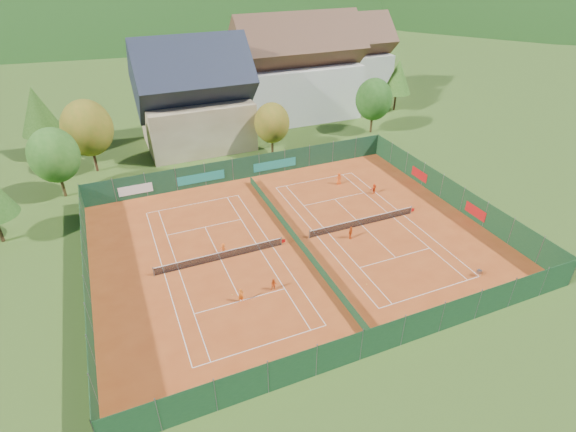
{
  "coord_description": "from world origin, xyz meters",
  "views": [
    {
      "loc": [
        -15.68,
        -35.01,
        26.67
      ],
      "look_at": [
        0.0,
        2.0,
        2.0
      ],
      "focal_mm": 28.0,
      "sensor_mm": 36.0,
      "label": 1
    }
  ],
  "objects_px": {
    "hotel_block_b": "(345,61)",
    "player_left_near": "(241,296)",
    "chalet": "(195,101)",
    "player_right_near": "(351,233)",
    "player_right_far_b": "(374,189)",
    "player_left_mid": "(274,285)",
    "ball_hopper": "(479,271)",
    "player_right_far_a": "(339,179)",
    "player_left_far": "(223,248)",
    "hotel_block_a": "(297,74)"
  },
  "relations": [
    {
      "from": "player_left_near",
      "to": "player_left_mid",
      "type": "height_order",
      "value": "player_left_near"
    },
    {
      "from": "player_left_far",
      "to": "player_right_far_a",
      "type": "distance_m",
      "value": 19.81
    },
    {
      "from": "player_right_near",
      "to": "player_right_far_b",
      "type": "distance_m",
      "value": 10.65
    },
    {
      "from": "chalet",
      "to": "player_right_near",
      "type": "height_order",
      "value": "chalet"
    },
    {
      "from": "hotel_block_b",
      "to": "ball_hopper",
      "type": "distance_m",
      "value": 58.53
    },
    {
      "from": "player_left_far",
      "to": "player_right_far_a",
      "type": "relative_size",
      "value": 0.75
    },
    {
      "from": "player_left_near",
      "to": "player_right_far_b",
      "type": "distance_m",
      "value": 24.43
    },
    {
      "from": "player_left_mid",
      "to": "player_right_near",
      "type": "relative_size",
      "value": 0.86
    },
    {
      "from": "chalet",
      "to": "player_right_near",
      "type": "relative_size",
      "value": 11.14
    },
    {
      "from": "player_left_mid",
      "to": "player_right_far_b",
      "type": "height_order",
      "value": "player_right_far_b"
    },
    {
      "from": "hotel_block_b",
      "to": "player_left_near",
      "type": "xyz_separation_m",
      "value": [
        -37.99,
        -50.52,
        -5.92
      ]
    },
    {
      "from": "ball_hopper",
      "to": "player_left_mid",
      "type": "distance_m",
      "value": 19.09
    },
    {
      "from": "ball_hopper",
      "to": "player_right_far_a",
      "type": "xyz_separation_m",
      "value": [
        -3.08,
        21.5,
        0.24
      ]
    },
    {
      "from": "hotel_block_b",
      "to": "player_right_far_b",
      "type": "xyz_separation_m",
      "value": [
        -16.89,
        -38.21,
        -5.96
      ]
    },
    {
      "from": "hotel_block_a",
      "to": "ball_hopper",
      "type": "xyz_separation_m",
      "value": [
        -2.59,
        -47.8,
        -6.83
      ]
    },
    {
      "from": "ball_hopper",
      "to": "player_left_far",
      "type": "distance_m",
      "value": 24.43
    },
    {
      "from": "ball_hopper",
      "to": "player_left_far",
      "type": "relative_size",
      "value": 0.67
    },
    {
      "from": "player_left_far",
      "to": "player_right_near",
      "type": "bearing_deg",
      "value": -161.55
    },
    {
      "from": "player_left_near",
      "to": "player_right_far_a",
      "type": "relative_size",
      "value": 0.89
    },
    {
      "from": "hotel_block_b",
      "to": "player_left_mid",
      "type": "xyz_separation_m",
      "value": [
        -34.84,
        -50.2,
        -6.0
      ]
    },
    {
      "from": "hotel_block_a",
      "to": "player_right_near",
      "type": "xyz_separation_m",
      "value": [
        -10.47,
        -37.7,
        -6.66
      ]
    },
    {
      "from": "chalet",
      "to": "player_left_mid",
      "type": "xyz_separation_m",
      "value": [
        -1.84,
        -36.2,
        -6.0
      ]
    },
    {
      "from": "ball_hopper",
      "to": "player_right_far_b",
      "type": "distance_m",
      "value": 17.59
    },
    {
      "from": "ball_hopper",
      "to": "player_right_far_b",
      "type": "bearing_deg",
      "value": 90.99
    },
    {
      "from": "chalet",
      "to": "player_right_near",
      "type": "distance_m",
      "value": 33.35
    },
    {
      "from": "player_left_mid",
      "to": "player_left_far",
      "type": "height_order",
      "value": "player_left_mid"
    },
    {
      "from": "player_left_far",
      "to": "hotel_block_a",
      "type": "bearing_deg",
      "value": -93.79
    },
    {
      "from": "chalet",
      "to": "player_left_near",
      "type": "height_order",
      "value": "chalet"
    },
    {
      "from": "player_right_far_b",
      "to": "ball_hopper",
      "type": "bearing_deg",
      "value": 70.58
    },
    {
      "from": "ball_hopper",
      "to": "player_right_far_a",
      "type": "relative_size",
      "value": 0.51
    },
    {
      "from": "chalet",
      "to": "player_right_far_b",
      "type": "height_order",
      "value": "chalet"
    },
    {
      "from": "player_left_mid",
      "to": "player_left_far",
      "type": "relative_size",
      "value": 1.05
    },
    {
      "from": "hotel_block_b",
      "to": "player_right_far_a",
      "type": "distance_m",
      "value": 39.96
    },
    {
      "from": "player_right_near",
      "to": "player_right_far_b",
      "type": "xyz_separation_m",
      "value": [
        7.58,
        7.49,
        -0.07
      ]
    },
    {
      "from": "hotel_block_b",
      "to": "player_left_near",
      "type": "relative_size",
      "value": 12.27
    },
    {
      "from": "player_right_near",
      "to": "player_left_mid",
      "type": "bearing_deg",
      "value": 171.16
    },
    {
      "from": "player_right_far_a",
      "to": "player_right_far_b",
      "type": "bearing_deg",
      "value": 135.75
    },
    {
      "from": "ball_hopper",
      "to": "player_right_far_b",
      "type": "xyz_separation_m",
      "value": [
        -0.3,
        17.59,
        0.1
      ]
    },
    {
      "from": "player_right_near",
      "to": "hotel_block_b",
      "type": "bearing_deg",
      "value": 29.5
    },
    {
      "from": "hotel_block_b",
      "to": "player_left_mid",
      "type": "bearing_deg",
      "value": -124.76
    },
    {
      "from": "ball_hopper",
      "to": "player_left_near",
      "type": "distance_m",
      "value": 22.05
    },
    {
      "from": "chalet",
      "to": "hotel_block_b",
      "type": "bearing_deg",
      "value": 22.99
    },
    {
      "from": "hotel_block_a",
      "to": "player_right_far_b",
      "type": "bearing_deg",
      "value": -95.47
    },
    {
      "from": "chalet",
      "to": "ball_hopper",
      "type": "xyz_separation_m",
      "value": [
        16.41,
        -41.8,
        -6.07
      ]
    },
    {
      "from": "chalet",
      "to": "player_left_near",
      "type": "bearing_deg",
      "value": -97.78
    },
    {
      "from": "player_left_mid",
      "to": "player_left_far",
      "type": "xyz_separation_m",
      "value": [
        -2.59,
        7.15,
        -0.03
      ]
    },
    {
      "from": "player_left_far",
      "to": "player_right_far_b",
      "type": "distance_m",
      "value": 21.1
    },
    {
      "from": "player_left_far",
      "to": "player_right_far_b",
      "type": "relative_size",
      "value": 0.9
    },
    {
      "from": "hotel_block_a",
      "to": "player_right_far_a",
      "type": "relative_size",
      "value": 13.66
    },
    {
      "from": "player_right_far_a",
      "to": "player_right_far_b",
      "type": "relative_size",
      "value": 1.2
    }
  ]
}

